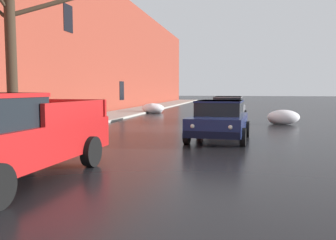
% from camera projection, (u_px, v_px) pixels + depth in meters
% --- Properties ---
extents(left_sidewalk_slab, '(2.87, 80.00, 0.13)m').
position_uv_depth(left_sidewalk_slab, '(77.00, 123.00, 18.62)').
color(left_sidewalk_slab, '#A8A399').
rests_on(left_sidewalk_slab, ground).
extents(brick_townhouse_facade, '(0.63, 80.00, 9.88)m').
position_uv_depth(brick_townhouse_facade, '(41.00, 30.00, 18.59)').
color(brick_townhouse_facade, brown).
rests_on(brick_townhouse_facade, ground).
extents(snow_bank_near_corner_left, '(1.75, 1.18, 0.76)m').
position_uv_depth(snow_bank_near_corner_left, '(153.00, 108.00, 26.98)').
color(snow_bank_near_corner_left, white).
rests_on(snow_bank_near_corner_left, ground).
extents(snow_bank_along_left_kerb, '(1.62, 1.01, 0.77)m').
position_uv_depth(snow_bank_along_left_kerb, '(282.00, 117.00, 18.32)').
color(snow_bank_along_left_kerb, white).
rests_on(snow_bank_along_left_kerb, ground).
extents(bare_tree_second_along_sidewalk, '(3.51, 2.78, 5.75)m').
position_uv_depth(bare_tree_second_along_sidewalk, '(12.00, 56.00, 10.77)').
color(bare_tree_second_along_sidewalk, '#382B1E').
rests_on(bare_tree_second_along_sidewalk, ground).
extents(pickup_truck_red_approaching_near_lane, '(2.34, 5.33, 1.76)m').
position_uv_depth(pickup_truck_red_approaching_near_lane, '(6.00, 138.00, 6.89)').
color(pickup_truck_red_approaching_near_lane, red).
rests_on(pickup_truck_red_approaching_near_lane, ground).
extents(sedan_darkblue_parked_kerbside_close, '(2.20, 3.97, 1.42)m').
position_uv_depth(sedan_darkblue_parked_kerbside_close, '(219.00, 119.00, 12.67)').
color(sedan_darkblue_parked_kerbside_close, navy).
rests_on(sedan_darkblue_parked_kerbside_close, ground).
extents(sedan_grey_parked_kerbside_mid, '(2.09, 3.95, 1.42)m').
position_uv_depth(sedan_grey_parked_kerbside_mid, '(228.00, 108.00, 19.84)').
color(sedan_grey_parked_kerbside_mid, slate).
rests_on(sedan_grey_parked_kerbside_mid, ground).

